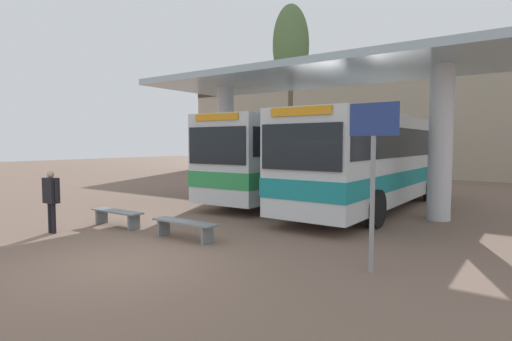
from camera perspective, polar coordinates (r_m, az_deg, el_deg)
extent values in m
plane|color=#755B4C|center=(8.62, -18.67, -12.45)|extent=(100.00, 100.00, 0.00)
cube|color=tan|center=(29.60, 21.97, 7.57)|extent=(40.00, 0.50, 8.88)
cube|color=#332D2D|center=(30.03, 22.14, 14.00)|extent=(40.00, 0.58, 2.13)
cylinder|color=silver|center=(17.36, -4.36, 3.90)|extent=(0.71, 0.71, 4.80)
cylinder|color=silver|center=(13.65, 24.86, 3.55)|extent=(0.71, 0.71, 4.80)
cube|color=#9EB2BC|center=(15.22, 8.56, 13.40)|extent=(13.59, 5.12, 0.24)
cube|color=silver|center=(17.91, 6.17, 2.19)|extent=(2.80, 11.66, 3.03)
cube|color=black|center=(17.90, 6.19, 4.04)|extent=(2.83, 11.20, 0.97)
cube|color=#2D934C|center=(17.94, 6.16, 0.02)|extent=(2.84, 11.70, 0.55)
cube|color=black|center=(13.00, -5.70, 3.57)|extent=(2.30, 0.12, 1.21)
cube|color=orange|center=(13.02, -5.73, 7.62)|extent=(1.75, 0.10, 0.22)
cylinder|color=black|center=(15.63, -4.04, -2.91)|extent=(0.31, 1.10, 1.09)
cylinder|color=black|center=(14.26, 3.97, -3.56)|extent=(0.31, 1.10, 1.09)
cylinder|color=black|center=(21.39, 7.09, -1.09)|extent=(0.31, 1.10, 1.09)
cylinder|color=black|center=(20.41, 13.39, -1.41)|extent=(0.31, 1.10, 1.09)
cube|color=silver|center=(15.39, 16.61, 1.72)|extent=(2.70, 11.17, 3.00)
cube|color=black|center=(15.38, 16.65, 3.84)|extent=(2.73, 10.73, 0.96)
cube|color=teal|center=(15.43, 16.56, -0.78)|extent=(2.74, 11.21, 0.54)
cube|color=black|center=(10.27, 6.27, 3.37)|extent=(2.31, 0.10, 1.20)
cube|color=orange|center=(10.30, 6.31, 8.43)|extent=(1.76, 0.08, 0.22)
cylinder|color=black|center=(12.89, 6.06, -4.38)|extent=(0.30, 1.10, 1.09)
cylinder|color=black|center=(11.86, 16.71, -5.24)|extent=(0.30, 1.10, 1.09)
cylinder|color=black|center=(18.78, 15.99, -1.91)|extent=(0.30, 1.10, 1.09)
cylinder|color=black|center=(18.09, 23.51, -2.30)|extent=(0.30, 1.10, 1.09)
cube|color=slate|center=(10.18, -10.19, -7.24)|extent=(1.90, 0.44, 0.04)
cube|color=slate|center=(10.77, -13.05, -7.92)|extent=(0.07, 0.37, 0.42)
cube|color=slate|center=(9.72, -6.98, -9.13)|extent=(0.07, 0.37, 0.42)
cube|color=slate|center=(12.23, -19.25, -5.53)|extent=(1.87, 0.44, 0.04)
cube|color=slate|center=(12.87, -21.19, -6.15)|extent=(0.07, 0.37, 0.42)
cube|color=slate|center=(11.68, -17.05, -7.07)|extent=(0.07, 0.37, 0.42)
cylinder|color=gray|center=(7.70, 16.27, -4.70)|extent=(0.09, 0.09, 2.53)
cube|color=navy|center=(7.63, 16.49, 7.02)|extent=(0.90, 0.06, 0.60)
cylinder|color=black|center=(12.08, -27.31, -6.03)|extent=(0.12, 0.12, 0.81)
cylinder|color=black|center=(11.95, -26.94, -6.12)|extent=(0.12, 0.12, 0.81)
cube|color=black|center=(11.92, -27.24, -2.56)|extent=(0.45, 0.26, 0.67)
sphere|color=tan|center=(11.88, -27.30, -0.50)|extent=(0.19, 0.19, 0.19)
cylinder|color=black|center=(12.15, -27.86, -2.43)|extent=(0.09, 0.09, 0.57)
cylinder|color=black|center=(11.69, -26.60, -2.62)|extent=(0.09, 0.09, 0.57)
cylinder|color=brown|center=(24.22, 4.94, 6.40)|extent=(0.29, 0.29, 6.92)
ellipsoid|color=#516B3D|center=(24.89, 5.00, 17.44)|extent=(2.16, 2.16, 4.76)
cube|color=#B2B7BC|center=(30.46, -1.35, 1.05)|extent=(4.50, 2.01, 1.31)
cube|color=#1E2328|center=(30.43, -1.35, 2.95)|extent=(2.52, 1.74, 0.72)
cylinder|color=black|center=(30.54, 1.68, 0.01)|extent=(0.67, 0.26, 0.66)
cylinder|color=black|center=(29.05, 0.00, -0.18)|extent=(0.67, 0.26, 0.66)
cylinder|color=black|center=(31.96, -2.58, 0.19)|extent=(0.67, 0.26, 0.66)
cylinder|color=black|center=(30.54, -4.38, 0.01)|extent=(0.67, 0.26, 0.66)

